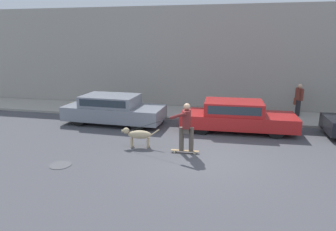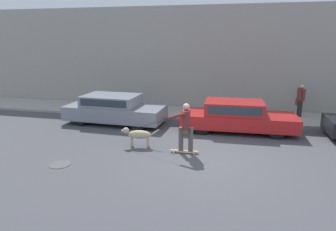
% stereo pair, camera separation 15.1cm
% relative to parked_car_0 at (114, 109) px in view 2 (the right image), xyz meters
% --- Properties ---
extents(ground_plane, '(36.00, 36.00, 0.00)m').
position_rel_parked_car_0_xyz_m(ground_plane, '(4.28, -3.13, -0.62)').
color(ground_plane, '#47474C').
extents(back_wall, '(32.00, 0.30, 5.27)m').
position_rel_parked_car_0_xyz_m(back_wall, '(4.28, 3.74, 2.01)').
color(back_wall, '#9E998E').
rests_on(back_wall, ground_plane).
extents(sidewalk_curb, '(30.00, 2.54, 0.11)m').
position_rel_parked_car_0_xyz_m(sidewalk_curb, '(4.28, 2.30, -0.57)').
color(sidewalk_curb, '#A39E93').
rests_on(sidewalk_curb, ground_plane).
extents(parked_car_0, '(4.39, 1.93, 1.26)m').
position_rel_parked_car_0_xyz_m(parked_car_0, '(0.00, 0.00, 0.00)').
color(parked_car_0, black).
rests_on(parked_car_0, ground_plane).
extents(parked_car_1, '(4.58, 1.82, 1.23)m').
position_rel_parked_car_0_xyz_m(parked_car_1, '(5.28, -0.00, -0.02)').
color(parked_car_1, black).
rests_on(parked_car_1, ground_plane).
extents(dog, '(1.31, 0.41, 0.68)m').
position_rel_parked_car_0_xyz_m(dog, '(1.99, -2.65, -0.18)').
color(dog, tan).
rests_on(dog, ground_plane).
extents(skateboarder, '(2.54, 0.64, 1.67)m').
position_rel_parked_car_0_xyz_m(skateboarder, '(3.69, -2.87, 0.32)').
color(skateboarder, beige).
rests_on(skateboarder, ground_plane).
extents(pedestrian_with_bag, '(0.31, 0.66, 1.51)m').
position_rel_parked_car_0_xyz_m(pedestrian_with_bag, '(8.11, 2.72, 0.31)').
color(pedestrian_with_bag, '#28282D').
rests_on(pedestrian_with_bag, sidewalk_curb).
extents(manhole_cover, '(0.65, 0.65, 0.01)m').
position_rel_parked_car_0_xyz_m(manhole_cover, '(0.20, -4.65, -0.62)').
color(manhole_cover, '#38383D').
rests_on(manhole_cover, ground_plane).
extents(fire_hydrant, '(0.18, 0.18, 0.67)m').
position_rel_parked_car_0_xyz_m(fire_hydrant, '(-2.47, 0.78, -0.27)').
color(fire_hydrant, gold).
rests_on(fire_hydrant, ground_plane).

